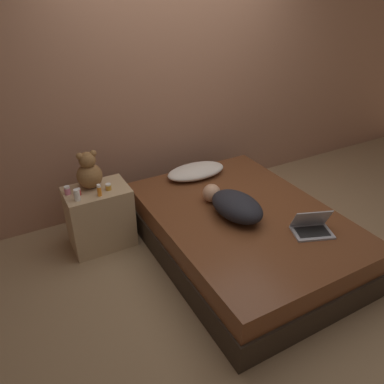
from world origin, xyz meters
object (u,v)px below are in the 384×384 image
(bottle_amber, at_px, (108,187))
(bottle_red, at_px, (78,192))
(pillow, at_px, (196,171))
(bottle_pink, at_px, (67,190))
(laptop, at_px, (312,227))
(teddy_bear, at_px, (89,172))
(bottle_orange, at_px, (99,190))
(bottle_white, at_px, (77,195))
(person_lying, at_px, (234,205))

(bottle_amber, bearing_deg, bottle_red, 172.25)
(pillow, distance_m, bottle_pink, 1.28)
(laptop, distance_m, teddy_bear, 1.93)
(teddy_bear, xyz_separation_m, bottle_orange, (0.02, -0.19, -0.10))
(bottle_orange, relative_size, bottle_white, 1.08)
(bottle_pink, bearing_deg, teddy_bear, 7.23)
(bottle_orange, distance_m, bottle_white, 0.19)
(person_lying, distance_m, laptop, 0.65)
(person_lying, distance_m, bottle_red, 1.33)
(bottle_pink, distance_m, bottle_red, 0.10)
(pillow, distance_m, laptop, 1.33)
(bottle_pink, relative_size, bottle_red, 1.21)
(person_lying, relative_size, bottle_amber, 11.98)
(teddy_bear, relative_size, bottle_pink, 4.57)
(person_lying, height_order, bottle_pink, bottle_pink)
(pillow, height_order, teddy_bear, teddy_bear)
(bottle_amber, height_order, bottle_white, bottle_white)
(bottle_amber, xyz_separation_m, bottle_white, (-0.28, -0.05, 0.02))
(teddy_bear, relative_size, bottle_amber, 5.98)
(bottle_white, bearing_deg, bottle_amber, 9.32)
(laptop, distance_m, bottle_pink, 2.06)
(laptop, relative_size, teddy_bear, 1.05)
(bottle_amber, distance_m, bottle_white, 0.29)
(bottle_pink, distance_m, bottle_amber, 0.34)
(laptop, distance_m, bottle_white, 1.94)
(person_lying, distance_m, bottle_white, 1.32)
(person_lying, relative_size, bottle_orange, 6.36)
(pillow, bearing_deg, laptop, -75.50)
(pillow, distance_m, bottle_amber, 0.96)
(pillow, height_order, laptop, laptop)
(bottle_amber, relative_size, bottle_white, 0.57)
(teddy_bear, xyz_separation_m, bottle_white, (-0.16, -0.17, -0.10))
(bottle_amber, bearing_deg, pillow, 6.41)
(bottle_orange, relative_size, bottle_red, 1.74)
(pillow, height_order, person_lying, person_lying)
(bottle_white, bearing_deg, pillow, 7.08)
(bottle_amber, bearing_deg, bottle_pink, 164.09)
(pillow, xyz_separation_m, bottle_pink, (-1.27, -0.01, 0.13))
(bottle_red, xyz_separation_m, bottle_amber, (0.25, -0.03, -0.00))
(pillow, relative_size, teddy_bear, 1.81)
(person_lying, relative_size, teddy_bear, 2.00)
(bottle_white, bearing_deg, bottle_red, 69.48)
(person_lying, height_order, bottle_orange, bottle_orange)
(bottle_orange, bearing_deg, bottle_amber, 34.07)
(teddy_bear, xyz_separation_m, bottle_amber, (0.12, -0.12, -0.12))
(person_lying, xyz_separation_m, bottle_pink, (-1.20, 0.77, 0.09))
(laptop, distance_m, bottle_amber, 1.75)
(person_lying, bearing_deg, bottle_orange, 139.26)
(bottle_pink, height_order, bottle_amber, bottle_pink)
(bottle_orange, bearing_deg, teddy_bear, 96.99)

